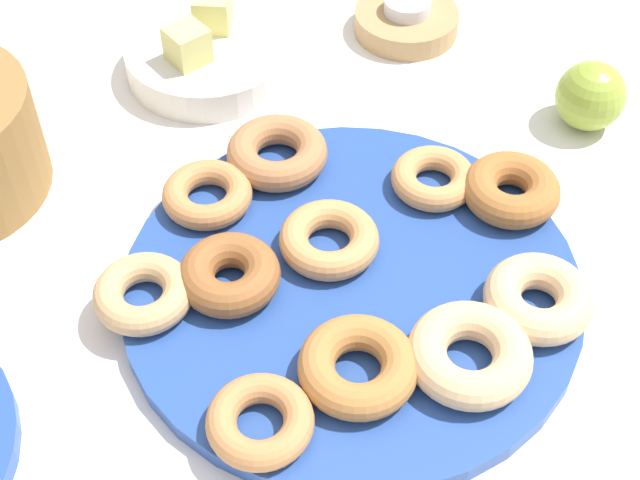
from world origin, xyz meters
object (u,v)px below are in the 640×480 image
at_px(donut_2, 329,240).
at_px(melon_chunk_right, 213,11).
at_px(donut_6, 230,275).
at_px(donut_7, 433,178).
at_px(donut_8, 511,190).
at_px(donut_9, 143,294).
at_px(donut_0, 469,355).
at_px(fruit_bowl, 209,58).
at_px(donut_10, 207,195).
at_px(donut_plate, 351,286).
at_px(tealight, 407,6).
at_px(donut_4, 538,299).
at_px(donut_3, 260,421).
at_px(donut_5, 277,153).
at_px(melon_chunk_left, 187,45).
at_px(donut_1, 358,366).
at_px(apple, 591,96).
at_px(candle_holder, 406,21).

xyz_separation_m(donut_2, melon_chunk_right, (0.18, 0.25, 0.02)).
distance_m(donut_6, donut_7, 0.20).
relative_size(donut_8, donut_9, 1.07).
xyz_separation_m(donut_0, fruit_bowl, (0.20, 0.39, -0.01)).
bearing_deg(donut_10, donut_6, -132.50).
bearing_deg(donut_plate, tealight, 21.59).
distance_m(donut_plate, donut_4, 0.15).
height_order(donut_3, donut_5, donut_5).
bearing_deg(donut_10, melon_chunk_right, 34.85).
relative_size(donut_7, melon_chunk_left, 2.07).
height_order(donut_1, donut_8, donut_8).
distance_m(donut_6, apple, 0.39).
height_order(donut_3, donut_7, same).
xyz_separation_m(donut_4, donut_10, (-0.04, 0.29, -0.00)).
distance_m(donut_3, donut_5, 0.27).
relative_size(tealight, melon_chunk_left, 1.39).
xyz_separation_m(donut_5, melon_chunk_left, (0.06, 0.15, 0.02)).
bearing_deg(donut_1, donut_0, -51.23).
distance_m(donut_5, apple, 0.30).
bearing_deg(donut_8, donut_plate, 154.36).
bearing_deg(donut_plate, donut_2, 61.09).
distance_m(donut_6, donut_9, 0.07).
bearing_deg(melon_chunk_right, melon_chunk_left, -167.91).
distance_m(donut_plate, melon_chunk_left, 0.31).
height_order(donut_3, donut_4, donut_4).
xyz_separation_m(donut_6, candle_holder, (0.40, 0.06, -0.02)).
bearing_deg(donut_5, donut_1, -131.84).
relative_size(donut_plate, donut_10, 4.78).
height_order(donut_1, donut_5, same).
xyz_separation_m(donut_4, candle_holder, (0.29, 0.27, -0.02)).
xyz_separation_m(fruit_bowl, melon_chunk_right, (0.03, 0.01, 0.03)).
bearing_deg(donut_10, donut_8, -57.45).
bearing_deg(donut_4, fruit_bowl, 73.25).
xyz_separation_m(donut_7, donut_10, (-0.12, 0.16, 0.00)).
height_order(donut_6, donut_8, same).
distance_m(donut_10, tealight, 0.33).
bearing_deg(melon_chunk_left, donut_8, -89.32).
bearing_deg(melon_chunk_right, donut_2, -126.16).
distance_m(donut_8, donut_9, 0.32).
bearing_deg(candle_holder, donut_4, -136.91).
height_order(donut_1, donut_9, donut_1).
xyz_separation_m(donut_9, fruit_bowl, (0.28, 0.15, -0.01)).
relative_size(donut_0, donut_6, 1.15).
xyz_separation_m(donut_7, melon_chunk_left, (0.02, 0.28, 0.02)).
bearing_deg(donut_5, melon_chunk_left, 66.75).
bearing_deg(melon_chunk_right, apple, -74.99).
xyz_separation_m(donut_0, tealight, (0.37, 0.25, 0.00)).
bearing_deg(candle_holder, donut_0, -145.68).
xyz_separation_m(donut_0, donut_7, (0.15, 0.11, -0.00)).
distance_m(donut_8, melon_chunk_right, 0.36).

